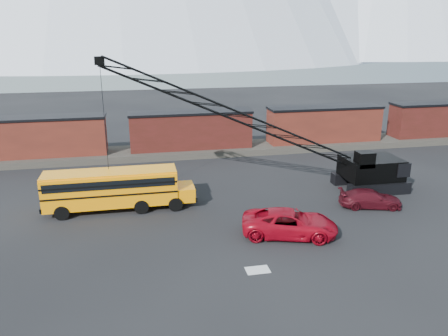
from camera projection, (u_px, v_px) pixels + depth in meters
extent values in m
plane|color=black|center=(234.00, 240.00, 29.24)|extent=(160.00, 160.00, 0.00)
cube|color=white|center=(139.00, 32.00, 343.23)|extent=(800.00, 80.00, 24.00)
cube|color=#4B463E|center=(191.00, 151.00, 49.68)|extent=(120.00, 5.00, 0.70)
cube|color=#481B14|center=(40.00, 137.00, 45.92)|extent=(13.50, 2.90, 4.00)
cube|color=black|center=(38.00, 118.00, 45.30)|extent=(13.70, 3.10, 0.25)
cube|color=black|center=(0.00, 155.00, 45.63)|extent=(2.20, 2.40, 0.60)
cube|color=black|center=(83.00, 151.00, 47.24)|extent=(2.20, 2.40, 0.60)
cube|color=#4A1715|center=(191.00, 130.00, 48.98)|extent=(13.50, 2.90, 4.00)
cube|color=black|center=(191.00, 112.00, 48.36)|extent=(13.70, 3.10, 0.25)
cube|color=black|center=(154.00, 147.00, 48.69)|extent=(2.20, 2.40, 0.60)
cube|color=black|center=(227.00, 143.00, 50.29)|extent=(2.20, 2.40, 0.60)
cube|color=#481B14|center=(324.00, 125.00, 52.03)|extent=(13.50, 2.90, 4.00)
cube|color=black|center=(325.00, 107.00, 51.41)|extent=(13.70, 3.10, 0.25)
cube|color=black|center=(290.00, 140.00, 51.74)|extent=(2.20, 2.40, 0.60)
cube|color=black|center=(355.00, 137.00, 53.34)|extent=(2.20, 2.40, 0.60)
cube|color=#4A1715|center=(443.00, 119.00, 55.08)|extent=(13.50, 2.90, 4.00)
cube|color=black|center=(445.00, 103.00, 54.46)|extent=(13.70, 3.10, 0.25)
cube|color=black|center=(411.00, 134.00, 54.79)|extent=(2.20, 2.40, 0.60)
cube|color=silver|center=(258.00, 270.00, 25.59)|extent=(1.40, 0.90, 0.02)
cube|color=orange|center=(111.00, 188.00, 33.62)|extent=(10.00, 2.50, 2.50)
cube|color=orange|center=(184.00, 192.00, 34.90)|extent=(1.60, 2.30, 1.10)
cube|color=orange|center=(110.00, 172.00, 33.23)|extent=(10.00, 2.30, 0.18)
cube|color=black|center=(110.00, 185.00, 32.23)|extent=(9.60, 0.05, 0.65)
cube|color=black|center=(111.00, 175.00, 34.59)|extent=(9.60, 0.05, 0.65)
cube|color=black|center=(194.00, 194.00, 35.15)|extent=(0.15, 2.45, 0.35)
cube|color=black|center=(44.00, 205.00, 32.96)|extent=(0.15, 2.50, 0.35)
cylinder|color=black|center=(62.00, 213.00, 32.24)|extent=(1.10, 0.35, 1.10)
cylinder|color=black|center=(66.00, 201.00, 34.39)|extent=(1.10, 0.35, 1.10)
cylinder|color=black|center=(141.00, 207.00, 33.34)|extent=(1.10, 0.35, 1.10)
cylinder|color=black|center=(141.00, 196.00, 35.49)|extent=(1.10, 0.35, 1.10)
cylinder|color=black|center=(175.00, 204.00, 33.84)|extent=(1.10, 0.35, 1.10)
cylinder|color=black|center=(173.00, 194.00, 35.99)|extent=(1.10, 0.35, 1.10)
imported|color=#A30719|center=(290.00, 223.00, 29.70)|extent=(7.06, 4.72, 1.80)
imported|color=#430B14|center=(370.00, 199.00, 34.55)|extent=(5.17, 3.06, 1.41)
cube|color=black|center=(379.00, 189.00, 37.27)|extent=(5.50, 1.00, 1.00)
cube|color=black|center=(361.00, 177.00, 40.26)|extent=(5.50, 1.00, 1.00)
cube|color=black|center=(371.00, 168.00, 38.35)|extent=(4.80, 3.60, 1.80)
cube|color=black|center=(392.00, 164.00, 38.67)|extent=(1.20, 3.80, 1.20)
cube|color=black|center=(365.00, 159.00, 36.60)|extent=(1.40, 1.20, 1.30)
cube|color=black|center=(368.00, 161.00, 36.08)|extent=(1.20, 0.06, 0.90)
cube|color=black|center=(99.00, 61.00, 31.30)|extent=(0.70, 0.50, 0.60)
cylinder|color=black|center=(106.00, 138.00, 33.02)|extent=(0.04, 0.04, 11.05)
cube|color=black|center=(111.00, 203.00, 34.62)|extent=(0.25, 0.25, 0.50)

